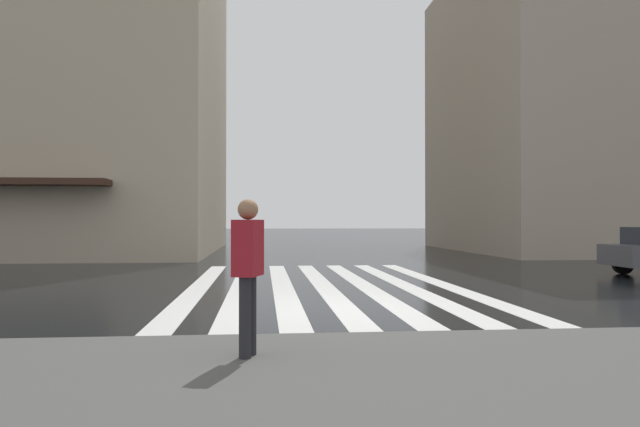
{
  "coord_description": "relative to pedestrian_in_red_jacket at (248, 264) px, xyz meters",
  "views": [
    {
      "loc": [
        -10.76,
        1.16,
        1.6
      ],
      "look_at": [
        3.17,
        -0.17,
        1.76
      ],
      "focal_mm": 33.85,
      "sensor_mm": 36.0,
      "label": 1
    }
  ],
  "objects": [
    {
      "name": "pedestrian_in_red_jacket",
      "position": [
        0.0,
        0.0,
        0.0
      ],
      "size": [
        0.45,
        0.35,
        1.68
      ],
      "color": "maroon",
      "rests_on": "sidewalk_pavement"
    },
    {
      "name": "zebra_crossing",
      "position": [
        8.28,
        -1.64,
        -1.13
      ],
      "size": [
        13.0,
        6.5,
        0.01
      ],
      "color": "silver",
      "rests_on": "ground_plane"
    },
    {
      "name": "ground_plane",
      "position": [
        4.28,
        -1.32,
        -1.14
      ],
      "size": [
        220.0,
        220.0,
        0.0
      ],
      "primitive_type": "plane",
      "color": "black"
    },
    {
      "name": "haussmann_block_mid",
      "position": [
        25.66,
        12.86,
        8.81
      ],
      "size": [
        18.99,
        21.11,
        20.32
      ],
      "color": "tan",
      "rests_on": "ground_plane"
    }
  ]
}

